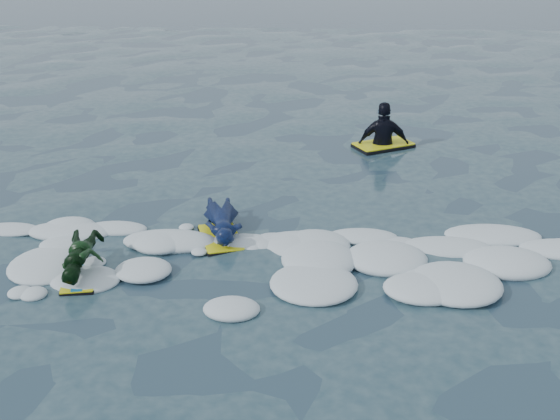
{
  "coord_description": "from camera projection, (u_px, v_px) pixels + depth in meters",
  "views": [
    {
      "loc": [
        0.62,
        -7.79,
        4.49
      ],
      "look_at": [
        0.06,
        1.6,
        0.43
      ],
      "focal_mm": 45.0,
      "sensor_mm": 36.0,
      "label": 1
    }
  ],
  "objects": [
    {
      "name": "ground",
      "position": [
        268.0,
        290.0,
        8.96
      ],
      "size": [
        120.0,
        120.0,
        0.0
      ],
      "primitive_type": "plane",
      "color": "#1B2D40",
      "rests_on": "ground"
    },
    {
      "name": "foam_band",
      "position": [
        274.0,
        254.0,
        9.91
      ],
      "size": [
        12.0,
        3.1,
        0.3
      ],
      "primitive_type": null,
      "color": "silver",
      "rests_on": "ground"
    },
    {
      "name": "prone_woman_unit",
      "position": [
        222.0,
        223.0,
        10.4
      ],
      "size": [
        0.84,
        1.6,
        0.39
      ],
      "rotation": [
        0.0,
        0.0,
        1.88
      ],
      "color": "black",
      "rests_on": "ground"
    },
    {
      "name": "prone_child_unit",
      "position": [
        82.0,
        259.0,
        9.24
      ],
      "size": [
        0.67,
        1.24,
        0.46
      ],
      "rotation": [
        0.0,
        0.0,
        1.78
      ],
      "color": "black",
      "rests_on": "ground"
    },
    {
      "name": "waiting_rider_unit",
      "position": [
        383.0,
        145.0,
        14.28
      ],
      "size": [
        1.36,
        1.15,
        1.79
      ],
      "rotation": [
        0.0,
        0.0,
        0.5
      ],
      "color": "black",
      "rests_on": "ground"
    }
  ]
}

